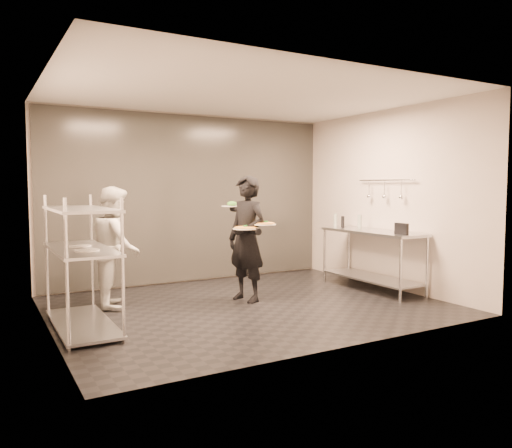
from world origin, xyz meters
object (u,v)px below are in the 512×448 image
pizza_plate_far (265,224)px  bottle_clear (360,222)px  chef (116,247)px  bottle_green (336,220)px  prep_counter (372,249)px  salad_plate (232,205)px  pos_monitor (401,229)px  pass_rack (81,261)px  bottle_dark (343,222)px  pizza_plate_near (246,228)px  waiter (247,239)px

pizza_plate_far → bottle_clear: size_ratio=1.37×
chef → bottle_green: size_ratio=7.14×
bottle_green → prep_counter: bearing=-83.8°
salad_plate → bottle_green: (2.04, 0.18, -0.30)m
chef → pos_monitor: size_ratio=6.90×
pass_rack → prep_counter: bearing=0.0°
pizza_plate_far → bottle_dark: pizza_plate_far is taller
pizza_plate_near → bottle_dark: bottle_dark is taller
pass_rack → bottle_green: bearing=10.7°
prep_counter → pizza_plate_far: (-1.93, 0.01, 0.47)m
pass_rack → pos_monitor: bearing=-9.7°
chef → pos_monitor: (3.61, -1.59, 0.20)m
bottle_dark → chef: bearing=176.6°
bottle_clear → bottle_dark: size_ratio=1.19×
bottle_dark → salad_plate: bearing=-179.0°
waiter → bottle_dark: waiter is taller
pizza_plate_near → salad_plate: (0.05, 0.51, 0.29)m
pass_rack → chef: (0.60, 0.88, 0.03)m
pizza_plate_near → pizza_plate_far: 0.26m
prep_counter → pass_rack: bearing=-180.0°
pizza_plate_far → bottle_green: bottle_green is taller
bottle_clear → bottle_green: bearing=110.8°
pizza_plate_far → salad_plate: 0.68m
chef → pizza_plate_near: (1.56, -0.77, 0.24)m
pass_rack → waiter: (2.27, 0.28, 0.11)m
waiter → chef: 1.77m
pass_rack → salad_plate: pass_rack is taller
pass_rack → pos_monitor: (4.21, -0.72, 0.23)m
pizza_plate_far → pass_rack: bearing=-179.6°
prep_counter → pos_monitor: size_ratio=7.75×
chef → bottle_green: 3.65m
prep_counter → pos_monitor: pos_monitor is taller
pass_rack → bottle_green: pass_rack is taller
pass_rack → bottle_dark: size_ratio=8.46×
pizza_plate_far → bottle_green: bearing=23.2°
chef → bottle_clear: size_ratio=7.11×
pass_rack → prep_counter: size_ratio=0.89×
salad_plate → pizza_plate_near: bearing=-95.6°
bottle_green → bottle_clear: size_ratio=1.00×
pizza_plate_near → pizza_plate_far: size_ratio=1.15×
bottle_clear → bottle_dark: bottle_clear is taller
pizza_plate_near → bottle_green: 2.20m
bottle_dark → waiter: bearing=-169.4°
pizza_plate_near → pos_monitor: size_ratio=1.52×
prep_counter → bottle_dark: bottle_dark is taller
chef → bottle_clear: 3.84m
chef → bottle_green: chef is taller
waiter → bottle_green: 2.05m
bottle_green → bottle_clear: same height
pizza_plate_near → bottle_clear: (2.25, 0.28, -0.01)m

